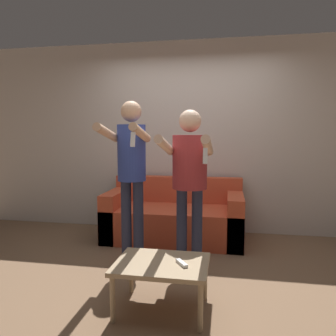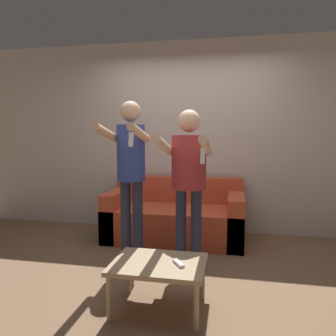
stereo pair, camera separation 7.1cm
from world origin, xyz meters
name	(u,v)px [view 1 (the left image)]	position (x,y,z in m)	size (l,w,h in m)	color
ground_plane	(170,272)	(0.00, 0.00, 0.00)	(14.00, 14.00, 0.00)	brown
wall_back	(189,137)	(0.00, 1.55, 1.35)	(6.40, 0.06, 2.70)	beige
couch	(174,218)	(-0.13, 1.08, 0.28)	(1.78, 0.87, 0.80)	#C64C2D
person_standing_left	(131,165)	(-0.44, 0.12, 1.08)	(0.41, 0.69, 1.74)	#282D47
person_standing_right	(189,170)	(0.17, 0.12, 1.04)	(0.47, 0.82, 1.64)	#282D47
coffee_table	(162,268)	(0.05, -0.70, 0.35)	(0.73, 0.55, 0.40)	tan
remote_on_table	(182,263)	(0.22, -0.73, 0.41)	(0.11, 0.14, 0.02)	white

